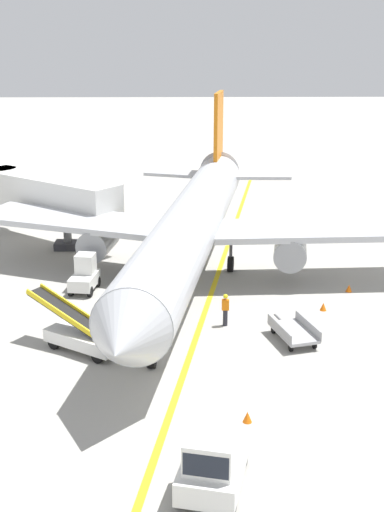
{
  "coord_description": "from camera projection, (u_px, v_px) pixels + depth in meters",
  "views": [
    {
      "loc": [
        0.8,
        -24.26,
        13.82
      ],
      "look_at": [
        1.46,
        10.78,
        2.5
      ],
      "focal_mm": 47.01,
      "sensor_mm": 36.0,
      "label": 1
    }
  ],
  "objects": [
    {
      "name": "pushback_tug",
      "position": [
        213.0,
        461.0,
        21.4
      ],
      "size": [
        2.68,
        3.94,
        2.2
      ],
      "color": "silver",
      "rests_on": "ground"
    },
    {
      "name": "baggage_tug_near_wing",
      "position": [
        85.0,
        275.0,
        38.56
      ],
      "size": [
        1.64,
        2.56,
        2.1
      ],
      "color": "silver",
      "rests_on": "ground"
    },
    {
      "name": "safety_cone_nose_right",
      "position": [
        165.0,
        265.0,
        42.56
      ],
      "size": [
        0.36,
        0.36,
        0.44
      ],
      "primitive_type": "cone",
      "color": "orange",
      "rests_on": "ground"
    },
    {
      "name": "belt_loader_forward_hold",
      "position": [
        82.0,
        335.0,
        31.12
      ],
      "size": [
        4.85,
        3.82,
        2.59
      ],
      "color": "silver",
      "rests_on": "ground"
    },
    {
      "name": "airliner",
      "position": [
        192.0,
        223.0,
        39.92
      ],
      "size": [
        28.2,
        35.23,
        10.1
      ],
      "color": "#B2B5BA",
      "rests_on": "ground"
    },
    {
      "name": "ground_plane",
      "position": [
        161.0,
        396.0,
        27.32
      ],
      "size": [
        300.0,
        300.0,
        0.0
      ],
      "primitive_type": "plane",
      "color": "#9E9B93"
    },
    {
      "name": "safety_cone_wingtip_left",
      "position": [
        323.0,
        307.0,
        35.87
      ],
      "size": [
        0.36,
        0.36,
        0.44
      ],
      "primitive_type": "cone",
      "color": "orange",
      "rests_on": "ground"
    },
    {
      "name": "jet_bridge",
      "position": [
        35.0,
        193.0,
        47.31
      ],
      "size": [
        11.61,
        9.84,
        4.85
      ],
      "color": "silver",
      "rests_on": "ground"
    },
    {
      "name": "ground_crew_marshaller",
      "position": [
        225.0,
        309.0,
        33.77
      ],
      "size": [
        0.36,
        0.24,
        1.7
      ],
      "color": "#26262D",
      "rests_on": "ground"
    },
    {
      "name": "safety_cone_nose_left",
      "position": [
        247.0,
        417.0,
        25.37
      ],
      "size": [
        0.36,
        0.36,
        0.44
      ],
      "primitive_type": "cone",
      "color": "orange",
      "rests_on": "ground"
    },
    {
      "name": "baggage_cart_loaded",
      "position": [
        293.0,
        332.0,
        32.18
      ],
      "size": [
        2.23,
        3.84,
        0.94
      ],
      "color": "#A5A5A8",
      "rests_on": "ground"
    },
    {
      "name": "safety_cone_wingtip_right",
      "position": [
        349.0,
        288.0,
        38.53
      ],
      "size": [
        0.36,
        0.36,
        0.44
      ],
      "primitive_type": "cone",
      "color": "orange",
      "rests_on": "ground"
    },
    {
      "name": "taxi_line_yellow",
      "position": [
        194.0,
        342.0,
        32.1
      ],
      "size": [
        13.78,
        78.91,
        0.01
      ],
      "primitive_type": "cube",
      "rotation": [
        0.0,
        0.0,
        -0.17
      ],
      "color": "yellow",
      "rests_on": "ground"
    }
  ]
}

